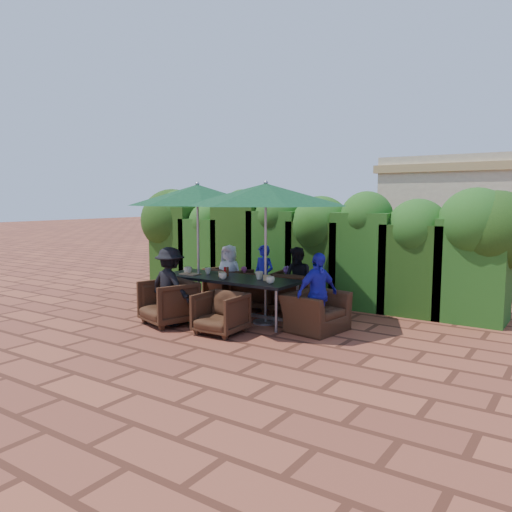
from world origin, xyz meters
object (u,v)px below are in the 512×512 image
Objects in this scene: chair_far_right at (294,290)px; chair_near_left at (168,300)px; umbrella_right at (266,195)px; chair_end_right at (315,305)px; umbrella_left at (197,195)px; chair_far_mid at (255,288)px; chair_near_right at (221,311)px; chair_far_left at (228,283)px; dining_table at (229,281)px.

chair_near_left is at bearing 46.01° from chair_far_right.
umbrella_right reaches higher than chair_end_right.
chair_near_left is (0.07, -0.88, -1.79)m from umbrella_left.
chair_far_right is at bearing 175.96° from chair_far_mid.
chair_far_mid is 1.95m from chair_near_left.
umbrella_right is 3.46× the size of chair_near_left.
chair_near_right is at bearing -35.73° from umbrella_left.
umbrella_right is at bearing 55.67° from chair_near_left.
chair_far_left is (-0.17, 1.13, -1.81)m from umbrella_left.
umbrella_left reaches higher than chair_far_mid.
dining_table is at bearing 5.94° from umbrella_left.
chair_near_right is (-0.21, -1.98, -0.06)m from chair_far_right.
chair_end_right reaches higher than chair_near_left.
chair_far_right reaches higher than chair_near_right.
chair_far_left reaches higher than dining_table.
chair_far_right is 2.41m from chair_near_left.
chair_far_left is 2.69m from chair_end_right.
chair_far_left is at bearing 128.35° from dining_table.
chair_far_right is at bearing 74.42° from chair_near_left.
umbrella_left is (-0.67, -0.07, 1.54)m from dining_table.
dining_table is 1.70m from chair_end_right.
dining_table is at bearing 80.82° from chair_far_mid.
chair_near_left is (0.24, -2.01, 0.01)m from chair_far_left.
chair_end_right is (2.52, -0.96, 0.02)m from chair_far_left.
chair_near_left is 1.12m from chair_near_right.
chair_far_mid is at bearing 132.97° from umbrella_right.
umbrella_left is 2.95× the size of chair_far_right.
chair_far_right is at bearing 54.89° from dining_table.
chair_near_right is at bearing -101.60° from umbrella_right.
chair_end_right reaches higher than chair_far_left.
chair_far_mid is 1.92m from chair_end_right.
chair_near_right is (1.37, -1.99, -0.04)m from chair_far_left.
chair_far_right is at bearing 89.43° from umbrella_right.
chair_far_left reaches higher than chair_near_right.
chair_near_left is 1.14× the size of chair_near_right.
chair_near_right is (1.12, 0.02, -0.05)m from chair_near_left.
dining_table is 1.04× the size of umbrella_left.
umbrella_right is 3.57× the size of chair_far_mid.
chair_near_right is (0.53, -0.93, -0.31)m from dining_table.
chair_far_mid is 0.84× the size of chair_end_right.
umbrella_right is at bearing 5.67° from umbrella_left.
umbrella_right reaches higher than chair_far_right.
umbrella_right is 2.11m from chair_near_right.
chair_far_left is at bearing 77.33° from chair_end_right.
chair_far_mid is 0.97× the size of chair_near_left.
chair_end_right reaches higher than chair_far_mid.
chair_far_mid is at bearing 105.52° from chair_near_right.
chair_near_left reaches higher than chair_far_left.
chair_far_left is 0.79m from chair_far_mid.
umbrella_left is 3.10× the size of chair_far_left.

